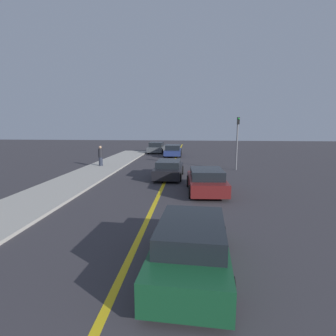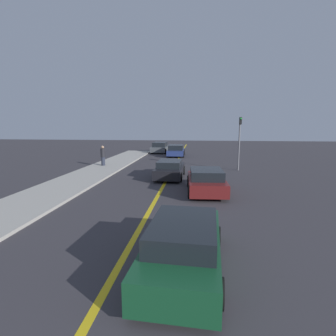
# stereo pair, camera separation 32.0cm
# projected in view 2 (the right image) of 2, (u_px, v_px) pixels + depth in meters

# --- Properties ---
(road_center_line) EXTENTS (0.20, 60.00, 0.01)m
(road_center_line) POSITION_uv_depth(u_px,v_px,m) (168.00, 177.00, 18.19)
(road_center_line) COLOR gold
(road_center_line) RESTS_ON ground_plane
(sidewalk_left) EXTENTS (3.19, 34.74, 0.13)m
(sidewalk_left) POSITION_uv_depth(u_px,v_px,m) (86.00, 176.00, 18.18)
(sidewalk_left) COLOR #ADA89E
(sidewalk_left) RESTS_ON ground_plane
(car_near_right_lane) EXTENTS (2.06, 4.38, 1.34)m
(car_near_right_lane) POSITION_uv_depth(u_px,v_px,m) (184.00, 245.00, 6.50)
(car_near_right_lane) COLOR #144728
(car_near_right_lane) RESTS_ON ground_plane
(car_ahead_center) EXTENTS (2.15, 4.05, 1.29)m
(car_ahead_center) POSITION_uv_depth(u_px,v_px,m) (206.00, 181.00, 13.94)
(car_ahead_center) COLOR maroon
(car_ahead_center) RESTS_ON ground_plane
(car_far_distant) EXTENTS (1.92, 4.13, 1.21)m
(car_far_distant) POSITION_uv_depth(u_px,v_px,m) (170.00, 169.00, 17.87)
(car_far_distant) COLOR black
(car_far_distant) RESTS_ON ground_plane
(car_parked_left_lot) EXTENTS (2.04, 4.50, 1.29)m
(car_parked_left_lot) POSITION_uv_depth(u_px,v_px,m) (176.00, 151.00, 30.23)
(car_parked_left_lot) COLOR navy
(car_parked_left_lot) RESTS_ON ground_plane
(car_oncoming_far) EXTENTS (2.12, 4.23, 1.36)m
(car_oncoming_far) POSITION_uv_depth(u_px,v_px,m) (160.00, 148.00, 33.82)
(car_oncoming_far) COLOR #4C5156
(car_oncoming_far) RESTS_ON ground_plane
(pedestrian_mid_group) EXTENTS (0.38, 0.38, 1.70)m
(pedestrian_mid_group) POSITION_uv_depth(u_px,v_px,m) (103.00, 156.00, 22.35)
(pedestrian_mid_group) COLOR #282D3D
(pedestrian_mid_group) RESTS_ON sidewalk_left
(traffic_light) EXTENTS (0.18, 0.40, 4.16)m
(traffic_light) POSITION_uv_depth(u_px,v_px,m) (239.00, 138.00, 20.43)
(traffic_light) COLOR slate
(traffic_light) RESTS_ON ground_plane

